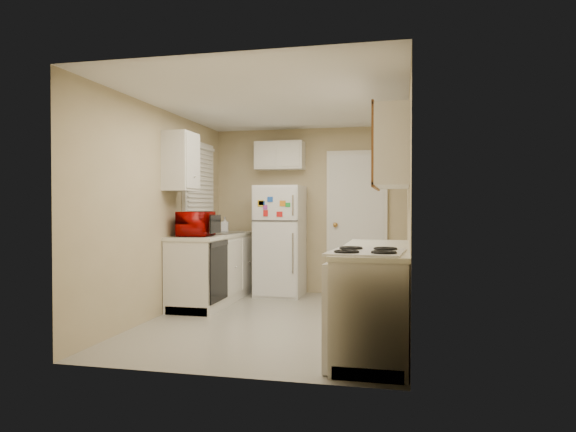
# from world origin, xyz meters

# --- Properties ---
(floor) EXTENTS (3.80, 3.80, 0.00)m
(floor) POSITION_xyz_m (0.00, 0.00, 0.00)
(floor) COLOR #AEAA9E
(floor) RESTS_ON ground
(ceiling) EXTENTS (3.80, 3.80, 0.00)m
(ceiling) POSITION_xyz_m (0.00, 0.00, 2.40)
(ceiling) COLOR white
(ceiling) RESTS_ON floor
(wall_left) EXTENTS (3.80, 3.80, 0.00)m
(wall_left) POSITION_xyz_m (-1.40, 0.00, 1.20)
(wall_left) COLOR tan
(wall_left) RESTS_ON floor
(wall_right) EXTENTS (3.80, 3.80, 0.00)m
(wall_right) POSITION_xyz_m (1.40, 0.00, 1.20)
(wall_right) COLOR tan
(wall_right) RESTS_ON floor
(wall_back) EXTENTS (2.80, 2.80, 0.00)m
(wall_back) POSITION_xyz_m (0.00, 1.90, 1.20)
(wall_back) COLOR tan
(wall_back) RESTS_ON floor
(wall_front) EXTENTS (2.80, 2.80, 0.00)m
(wall_front) POSITION_xyz_m (0.00, -1.90, 1.20)
(wall_front) COLOR tan
(wall_front) RESTS_ON floor
(left_counter) EXTENTS (0.60, 1.80, 0.90)m
(left_counter) POSITION_xyz_m (-1.10, 0.90, 0.45)
(left_counter) COLOR silver
(left_counter) RESTS_ON floor
(dishwasher) EXTENTS (0.03, 0.58, 0.72)m
(dishwasher) POSITION_xyz_m (-0.81, 0.30, 0.49)
(dishwasher) COLOR black
(dishwasher) RESTS_ON floor
(sink) EXTENTS (0.54, 0.74, 0.16)m
(sink) POSITION_xyz_m (-1.10, 1.05, 0.86)
(sink) COLOR gray
(sink) RESTS_ON left_counter
(microwave) EXTENTS (0.58, 0.38, 0.36)m
(microwave) POSITION_xyz_m (-1.13, 0.39, 1.05)
(microwave) COLOR #7F0200
(microwave) RESTS_ON left_counter
(soap_bottle) EXTENTS (0.12, 0.12, 0.22)m
(soap_bottle) POSITION_xyz_m (-1.15, 1.48, 1.00)
(soap_bottle) COLOR silver
(soap_bottle) RESTS_ON left_counter
(window_blinds) EXTENTS (0.10, 0.98, 1.08)m
(window_blinds) POSITION_xyz_m (-1.36, 1.05, 1.60)
(window_blinds) COLOR silver
(window_blinds) RESTS_ON wall_left
(upper_cabinet_left) EXTENTS (0.30, 0.45, 0.70)m
(upper_cabinet_left) POSITION_xyz_m (-1.25, 0.22, 1.80)
(upper_cabinet_left) COLOR silver
(upper_cabinet_left) RESTS_ON wall_left
(refrigerator) EXTENTS (0.65, 0.63, 1.55)m
(refrigerator) POSITION_xyz_m (-0.35, 1.55, 0.78)
(refrigerator) COLOR silver
(refrigerator) RESTS_ON floor
(cabinet_over_fridge) EXTENTS (0.70, 0.30, 0.40)m
(cabinet_over_fridge) POSITION_xyz_m (-0.40, 1.75, 2.00)
(cabinet_over_fridge) COLOR silver
(cabinet_over_fridge) RESTS_ON wall_back
(interior_door) EXTENTS (0.86, 0.06, 2.08)m
(interior_door) POSITION_xyz_m (0.70, 1.86, 1.02)
(interior_door) COLOR silver
(interior_door) RESTS_ON floor
(right_counter) EXTENTS (0.60, 2.00, 0.90)m
(right_counter) POSITION_xyz_m (1.10, -0.80, 0.45)
(right_counter) COLOR silver
(right_counter) RESTS_ON floor
(stove) EXTENTS (0.62, 0.74, 0.84)m
(stove) POSITION_xyz_m (1.07, -1.41, 0.42)
(stove) COLOR silver
(stove) RESTS_ON floor
(upper_cabinet_right) EXTENTS (0.30, 1.20, 0.70)m
(upper_cabinet_right) POSITION_xyz_m (1.25, -0.50, 1.80)
(upper_cabinet_right) COLOR silver
(upper_cabinet_right) RESTS_ON wall_right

